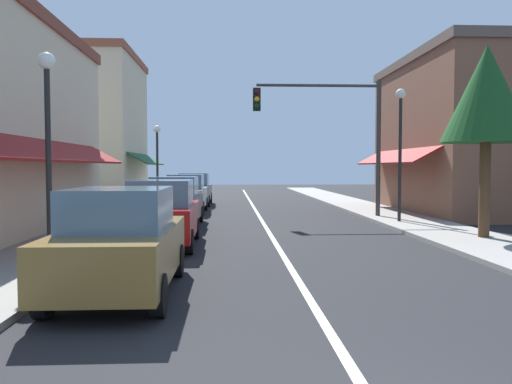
% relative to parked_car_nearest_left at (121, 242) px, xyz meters
% --- Properties ---
extents(ground_plane, '(80.00, 80.00, 0.00)m').
position_rel_parked_car_nearest_left_xyz_m(ground_plane, '(3.07, 12.75, -0.88)').
color(ground_plane, black).
extents(sidewalk_left, '(2.60, 56.00, 0.12)m').
position_rel_parked_car_nearest_left_xyz_m(sidewalk_left, '(-2.43, 12.75, -0.82)').
color(sidewalk_left, gray).
rests_on(sidewalk_left, ground).
extents(sidewalk_right, '(2.60, 56.00, 0.12)m').
position_rel_parked_car_nearest_left_xyz_m(sidewalk_right, '(8.57, 12.75, -0.82)').
color(sidewalk_right, gray).
rests_on(sidewalk_right, ground).
extents(lane_center_stripe, '(0.14, 52.00, 0.01)m').
position_rel_parked_car_nearest_left_xyz_m(lane_center_stripe, '(3.07, 12.75, -0.88)').
color(lane_center_stripe, silver).
rests_on(lane_center_stripe, ground).
extents(storefront_right_block, '(6.17, 10.20, 7.16)m').
position_rel_parked_car_nearest_left_xyz_m(storefront_right_block, '(12.29, 14.75, 2.70)').
color(storefront_right_block, brown).
rests_on(storefront_right_block, ground).
extents(storefront_far_left, '(5.73, 8.20, 8.73)m').
position_rel_parked_car_nearest_left_xyz_m(storefront_far_left, '(-5.94, 22.75, 3.49)').
color(storefront_far_left, beige).
rests_on(storefront_far_left, ground).
extents(parked_car_nearest_left, '(1.78, 4.10, 1.77)m').
position_rel_parked_car_nearest_left_xyz_m(parked_car_nearest_left, '(0.00, 0.00, 0.00)').
color(parked_car_nearest_left, brown).
rests_on(parked_car_nearest_left, ground).
extents(parked_car_second_left, '(1.81, 4.11, 1.77)m').
position_rel_parked_car_nearest_left_xyz_m(parked_car_second_left, '(0.02, 5.19, 0.00)').
color(parked_car_second_left, maroon).
rests_on(parked_car_second_left, ground).
extents(parked_car_third_left, '(1.82, 4.12, 1.77)m').
position_rel_parked_car_nearest_left_xyz_m(parked_car_third_left, '(-0.13, 9.81, 0.00)').
color(parked_car_third_left, black).
rests_on(parked_car_third_left, ground).
extents(parked_car_far_left, '(1.82, 4.12, 1.77)m').
position_rel_parked_car_nearest_left_xyz_m(parked_car_far_left, '(-0.19, 15.24, 0.00)').
color(parked_car_far_left, '#B7BABF').
rests_on(parked_car_far_left, ground).
extents(parked_car_distant_left, '(1.81, 4.12, 1.77)m').
position_rel_parked_car_nearest_left_xyz_m(parked_car_distant_left, '(-0.12, 19.91, 0.00)').
color(parked_car_distant_left, '#4C5156').
rests_on(parked_car_distant_left, ground).
extents(traffic_signal_mast_arm, '(5.22, 0.50, 5.64)m').
position_rel_parked_car_nearest_left_xyz_m(traffic_signal_mast_arm, '(6.06, 12.19, 2.99)').
color(traffic_signal_mast_arm, '#333333').
rests_on(traffic_signal_mast_arm, ground).
extents(street_lamp_left_near, '(0.36, 0.36, 4.53)m').
position_rel_parked_car_nearest_left_xyz_m(street_lamp_left_near, '(-2.06, 2.68, 2.20)').
color(street_lamp_left_near, black).
rests_on(street_lamp_left_near, ground).
extents(street_lamp_right_mid, '(0.36, 0.36, 4.96)m').
position_rel_parked_car_nearest_left_xyz_m(street_lamp_right_mid, '(8.04, 10.08, 2.45)').
color(street_lamp_right_mid, black).
rests_on(street_lamp_right_mid, ground).
extents(street_lamp_left_far, '(0.36, 0.36, 4.23)m').
position_rel_parked_car_nearest_left_xyz_m(street_lamp_left_far, '(-1.89, 18.17, 2.02)').
color(street_lamp_left_far, black).
rests_on(street_lamp_left_far, ground).
extents(tree_right_near, '(2.48, 2.48, 5.54)m').
position_rel_parked_car_nearest_left_xyz_m(tree_right_near, '(9.02, 5.70, 3.25)').
color(tree_right_near, '#4C331E').
rests_on(tree_right_near, ground).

